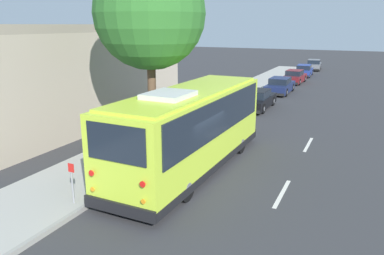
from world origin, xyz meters
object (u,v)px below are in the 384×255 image
shuttle_bus (190,126)px  street_tree (151,5)px  parked_sedan_navy (280,86)px  parked_sedan_maroon (294,77)px  parked_sedan_black (257,100)px  parked_sedan_gray (314,65)px  sign_post_far (102,168)px  sign_post_near (72,183)px  fire_hydrant (214,112)px  parked_sedan_blue (304,71)px

shuttle_bus → street_tree: bearing=64.2°
parked_sedan_navy → parked_sedan_maroon: parked_sedan_navy is taller
parked_sedan_black → parked_sedan_gray: (25.40, -0.35, 0.00)m
sign_post_far → sign_post_near: bearing=180.0°
parked_sedan_gray → sign_post_far: size_ratio=3.28×
parked_sedan_maroon → parked_sedan_gray: parked_sedan_gray is taller
street_tree → sign_post_near: bearing=-176.0°
sign_post_near → fire_hydrant: bearing=0.4°
street_tree → parked_sedan_navy: bearing=-5.9°
shuttle_bus → fire_hydrant: size_ratio=11.79×
parked_sedan_maroon → parked_sedan_gray: bearing=1.5°
parked_sedan_black → street_tree: (-10.92, 1.74, 5.75)m
parked_sedan_navy → sign_post_near: sign_post_near is taller
parked_sedan_maroon → parked_sedan_black: bearing=-178.3°
street_tree → sign_post_far: size_ratio=6.72×
parked_sedan_navy → sign_post_far: sign_post_far is taller
shuttle_bus → parked_sedan_black: bearing=4.1°
sign_post_near → parked_sedan_maroon: bearing=-2.9°
shuttle_bus → parked_sedan_blue: (30.97, 0.45, -1.22)m
sign_post_near → sign_post_far: (1.46, 0.00, -0.02)m
parked_sedan_navy → street_tree: (-17.61, 1.83, 5.74)m
parked_sedan_navy → street_tree: size_ratio=0.51×
parked_sedan_maroon → sign_post_near: bearing=179.5°
parked_sedan_black → fire_hydrant: 4.76m
parked_sedan_navy → parked_sedan_blue: parked_sedan_navy is taller
parked_sedan_black → sign_post_near: sign_post_near is taller
shuttle_bus → parked_sedan_maroon: bearing=2.3°
shuttle_bus → parked_sedan_maroon: size_ratio=2.28×
parked_sedan_maroon → sign_post_near: sign_post_near is taller
street_tree → parked_sedan_blue: bearing=-3.6°
parked_sedan_navy → fire_hydrant: (-11.23, 1.53, -0.07)m
fire_hydrant → parked_sedan_gray: bearing=-3.4°
parked_sedan_blue → sign_post_far: (-34.03, 1.49, 0.23)m
parked_sedan_navy → sign_post_near: bearing=176.6°
parked_sedan_blue → street_tree: 30.39m
shuttle_bus → street_tree: 5.27m
parked_sedan_black → parked_sedan_maroon: (13.00, -0.16, -0.01)m
shuttle_bus → parked_sedan_navy: (18.81, 0.52, -1.18)m
parked_sedan_maroon → sign_post_near: (-29.64, 1.50, 0.24)m
shuttle_bus → sign_post_far: shuttle_bus is taller
parked_sedan_maroon → parked_sedan_blue: parked_sedan_maroon is taller
shuttle_bus → sign_post_near: size_ratio=7.21×
street_tree → parked_sedan_maroon: bearing=-4.5°
parked_sedan_black → fire_hydrant: bearing=162.3°
fire_hydrant → parked_sedan_navy: bearing=-7.7°
parked_sedan_navy → parked_sedan_blue: bearing=-0.2°
parked_sedan_black → sign_post_far: bearing=174.8°
sign_post_far → parked_sedan_gray: bearing=-2.4°
parked_sedan_black → parked_sedan_navy: parked_sedan_navy is taller
parked_sedan_black → parked_sedan_blue: parked_sedan_black is taller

